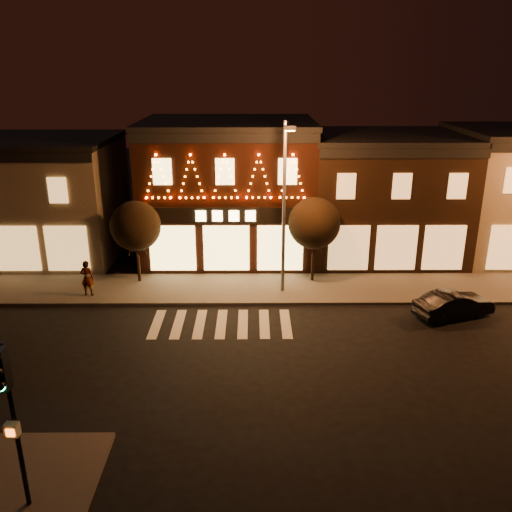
{
  "coord_description": "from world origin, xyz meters",
  "views": [
    {
      "loc": [
        1.46,
        -18.5,
        11.36
      ],
      "look_at": [
        1.61,
        4.0,
        3.35
      ],
      "focal_mm": 37.79,
      "sensor_mm": 36.0,
      "label": 1
    }
  ],
  "objects_px": {
    "streetlamp_mid": "(285,196)",
    "dark_sedan": "(454,305)",
    "traffic_signal_near": "(7,398)",
    "pedestrian": "(87,278)"
  },
  "relations": [
    {
      "from": "dark_sedan",
      "to": "pedestrian",
      "type": "bearing_deg",
      "value": 62.23
    },
    {
      "from": "streetlamp_mid",
      "to": "traffic_signal_near",
      "type": "bearing_deg",
      "value": -114.75
    },
    {
      "from": "streetlamp_mid",
      "to": "dark_sedan",
      "type": "relative_size",
      "value": 2.26
    },
    {
      "from": "streetlamp_mid",
      "to": "dark_sedan",
      "type": "distance_m",
      "value": 9.58
    },
    {
      "from": "traffic_signal_near",
      "to": "pedestrian",
      "type": "height_order",
      "value": "traffic_signal_near"
    },
    {
      "from": "pedestrian",
      "to": "dark_sedan",
      "type": "bearing_deg",
      "value": 178.78
    },
    {
      "from": "traffic_signal_near",
      "to": "streetlamp_mid",
      "type": "xyz_separation_m",
      "value": [
        7.65,
        14.48,
        1.67
      ]
    },
    {
      "from": "traffic_signal_near",
      "to": "dark_sedan",
      "type": "xyz_separation_m",
      "value": [
        15.59,
        11.8,
        -2.97
      ]
    },
    {
      "from": "traffic_signal_near",
      "to": "pedestrian",
      "type": "relative_size",
      "value": 2.61
    },
    {
      "from": "streetlamp_mid",
      "to": "pedestrian",
      "type": "bearing_deg",
      "value": -175.15
    }
  ]
}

